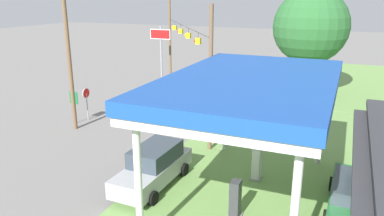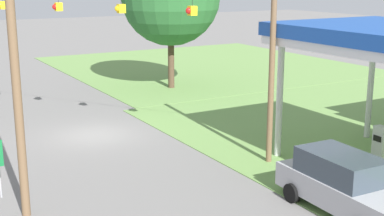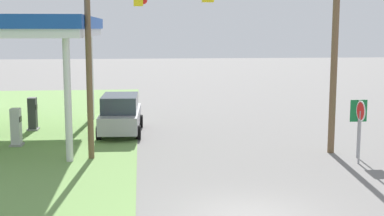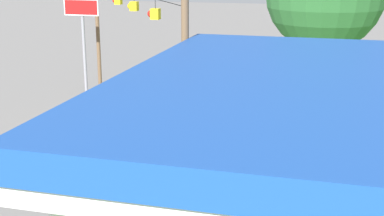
{
  "view_description": "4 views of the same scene",
  "coord_description": "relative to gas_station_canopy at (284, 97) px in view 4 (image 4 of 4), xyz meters",
  "views": [
    {
      "loc": [
        27.55,
        12.35,
        9.14
      ],
      "look_at": [
        5.82,
        3.12,
        1.99
      ],
      "focal_mm": 35.0,
      "sensor_mm": 36.0,
      "label": 1
    },
    {
      "loc": [
        24.4,
        -8.51,
        7.56
      ],
      "look_at": [
        3.91,
        3.32,
        1.81
      ],
      "focal_mm": 50.0,
      "sensor_mm": 36.0,
      "label": 2
    },
    {
      "loc": [
        -14.05,
        2.96,
        5.29
      ],
      "look_at": [
        6.02,
        1.02,
        2.27
      ],
      "focal_mm": 50.0,
      "sensor_mm": 36.0,
      "label": 3
    },
    {
      "loc": [
        23.5,
        9.58,
        8.19
      ],
      "look_at": [
        2.7,
        3.93,
        2.18
      ],
      "focal_mm": 50.0,
      "sensor_mm": 36.0,
      "label": 4
    }
  ],
  "objects": [
    {
      "name": "signal_span_gantry",
      "position": [
        -12.09,
        -8.58,
        -0.56
      ],
      "size": [
        15.19,
        10.24,
        8.69
      ],
      "color": "brown",
      "rests_on": "ground"
    },
    {
      "name": "gas_station_canopy",
      "position": [
        0.0,
        0.0,
        0.0
      ],
      "size": [
        11.47,
        6.91,
        5.81
      ],
      "color": "silver",
      "rests_on": "ground"
    },
    {
      "name": "stop_sign_overhead",
      "position": [
        -16.98,
        -13.3,
        -0.87
      ],
      "size": [
        0.22,
        2.15,
        6.29
      ],
      "color": "gray",
      "rests_on": "ground"
    },
    {
      "name": "ground_plane",
      "position": [
        -12.09,
        -8.57,
        -5.3
      ],
      "size": [
        160.0,
        160.0,
        0.0
      ],
      "primitive_type": "plane",
      "color": "slate"
    }
  ]
}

